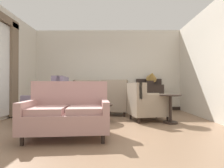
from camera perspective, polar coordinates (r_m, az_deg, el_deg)
name	(u,v)px	position (r m, az deg, el deg)	size (l,w,h in m)	color
ground	(103,127)	(4.01, -2.88, -13.40)	(8.01, 8.01, 0.00)	#896B51
wall_back	(108,70)	(6.80, -1.40, 4.44)	(5.63, 0.08, 2.98)	silver
wall_left	(3,63)	(5.65, -31.29, 5.59)	(0.08, 4.00, 2.98)	silver
wall_right	(208,63)	(5.41, 28.21, 5.84)	(0.08, 4.00, 2.98)	silver
baseboard_back	(108,108)	(6.77, -1.42, -7.69)	(5.47, 0.03, 0.12)	black
coffee_table	(95,107)	(4.47, -5.31, -7.37)	(0.86, 0.86, 0.45)	black
porcelain_vase	(94,99)	(4.42, -5.77, -4.68)	(0.15, 0.15, 0.32)	beige
settee	(68,114)	(3.27, -13.87, -9.08)	(1.48, 0.98, 0.98)	tan
armchair_far_left	(51,104)	(4.65, -18.81, -5.96)	(0.99, 0.91, 1.12)	slate
armchair_near_sideboard	(84,100)	(5.91, -8.70, -4.88)	(1.08, 1.09, 1.08)	gray
armchair_near_window	(146,104)	(4.74, 10.59, -6.28)	(1.06, 0.95, 0.97)	gray
armchair_back_corner	(116,100)	(5.55, 1.27, -5.24)	(0.98, 1.02, 1.07)	gray
side_table	(170,106)	(4.55, 17.99, -6.62)	(0.52, 0.52, 0.68)	black
sideboard	(150,96)	(6.61, 11.81, -3.74)	(0.93, 0.37, 1.15)	black
gramophone	(152,77)	(6.53, 12.39, 2.21)	(0.41, 0.52, 0.56)	black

